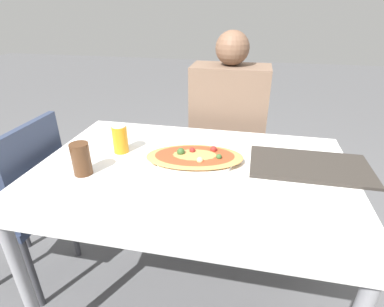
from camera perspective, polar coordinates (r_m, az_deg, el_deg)
ground_plane at (r=1.72m, az=-0.06°, el=-25.41°), size 14.00×14.00×0.00m
dining_table at (r=1.25m, az=-0.08°, el=-5.85°), size 1.27×0.86×0.76m
chair_far_seated at (r=1.98m, az=6.85°, el=1.42°), size 0.40×0.40×0.90m
chair_side_left at (r=1.67m, az=-29.47°, el=-7.47°), size 0.40×0.40×0.90m
person_seated at (r=1.80m, az=6.87°, el=6.06°), size 0.44×0.26×1.23m
pizza_main at (r=1.26m, az=0.33°, el=-0.78°), size 0.44×0.32×0.06m
soda_can at (r=1.36m, az=-13.52°, el=2.70°), size 0.07×0.07×0.12m
drink_glass at (r=1.22m, az=-20.36°, el=-0.99°), size 0.07×0.07×0.13m
serving_tray at (r=1.31m, az=21.48°, el=-2.17°), size 0.48×0.27×0.01m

